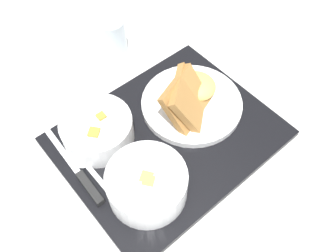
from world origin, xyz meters
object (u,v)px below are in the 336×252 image
(spoon, at_px, (89,168))
(knife, at_px, (83,179))
(bowl_salad, at_px, (97,129))
(bowl_soup, at_px, (147,183))
(glass_water, at_px, (113,38))
(plate_main, at_px, (192,100))

(spoon, bearing_deg, knife, 122.94)
(bowl_salad, height_order, bowl_soup, bowl_soup)
(knife, distance_m, spoon, 0.02)
(bowl_soup, bearing_deg, glass_water, 70.71)
(bowl_salad, distance_m, knife, 0.10)
(knife, relative_size, spoon, 1.26)
(spoon, bearing_deg, bowl_salad, -51.24)
(spoon, height_order, glass_water, glass_water)
(bowl_soup, height_order, knife, bowl_soup)
(spoon, relative_size, glass_water, 1.82)
(bowl_salad, distance_m, plate_main, 0.20)
(bowl_salad, xyz_separation_m, glass_water, (0.14, 0.21, -0.01))
(bowl_salad, xyz_separation_m, knife, (-0.07, -0.07, -0.03))
(bowl_salad, bearing_deg, glass_water, 55.77)
(bowl_soup, bearing_deg, knife, 136.16)
(knife, bearing_deg, bowl_soup, -139.42)
(plate_main, bearing_deg, spoon, -175.94)
(bowl_salad, distance_m, glass_water, 0.26)
(plate_main, height_order, spoon, plate_main)
(bowl_soup, xyz_separation_m, plate_main, (0.17, 0.11, -0.01))
(bowl_salad, xyz_separation_m, spoon, (-0.05, -0.05, -0.03))
(plate_main, height_order, knife, plate_main)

